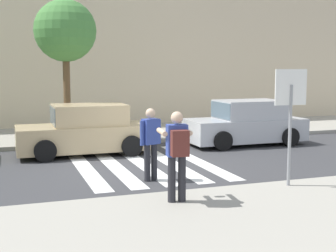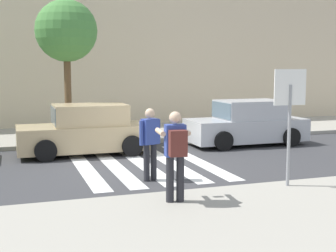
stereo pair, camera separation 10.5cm
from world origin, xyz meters
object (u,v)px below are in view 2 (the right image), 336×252
at_px(parked_car_tan, 87,131).
at_px(street_tree_center, 66,32).
at_px(stop_sign, 290,101).
at_px(photographer_with_backpack, 175,149).
at_px(pedestrian_crossing, 150,140).
at_px(parked_car_silver, 247,124).

height_order(parked_car_tan, street_tree_center, street_tree_center).
relative_size(stop_sign, street_tree_center, 0.52).
bearing_deg(photographer_with_backpack, parked_car_tan, 96.16).
xyz_separation_m(pedestrian_crossing, street_tree_center, (-1.19, 5.91, 2.90)).
distance_m(photographer_with_backpack, pedestrian_crossing, 2.36).
xyz_separation_m(photographer_with_backpack, parked_car_tan, (-0.68, 6.29, -0.44)).
height_order(pedestrian_crossing, street_tree_center, street_tree_center).
height_order(stop_sign, parked_car_tan, stop_sign).
distance_m(parked_car_tan, street_tree_center, 3.73).
bearing_deg(stop_sign, photographer_with_backpack, -171.62).
bearing_deg(street_tree_center, photographer_with_backpack, -83.15).
bearing_deg(street_tree_center, pedestrian_crossing, -78.63).
relative_size(stop_sign, parked_car_silver, 0.61).
distance_m(photographer_with_backpack, parked_car_silver, 7.99).
height_order(stop_sign, pedestrian_crossing, stop_sign).
height_order(stop_sign, photographer_with_backpack, stop_sign).
xyz_separation_m(stop_sign, parked_car_silver, (2.19, 5.89, -1.24)).
distance_m(pedestrian_crossing, street_tree_center, 6.69).
bearing_deg(stop_sign, parked_car_silver, 69.59).
relative_size(pedestrian_crossing, street_tree_center, 0.36).
height_order(photographer_with_backpack, parked_car_tan, photographer_with_backpack).
bearing_deg(pedestrian_crossing, parked_car_tan, 102.50).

